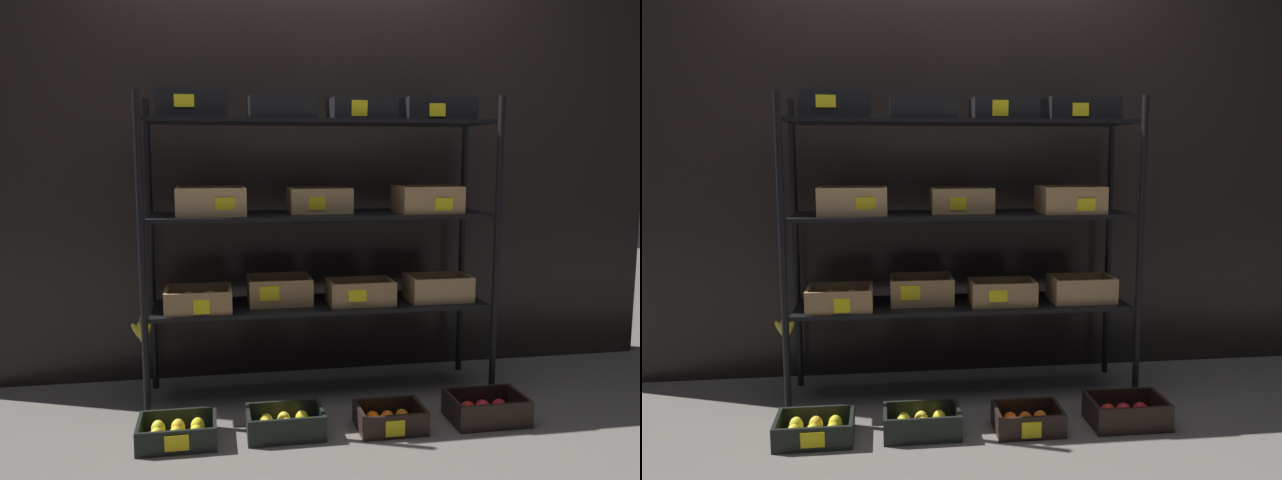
% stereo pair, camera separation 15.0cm
% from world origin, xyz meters
% --- Properties ---
extents(ground_plane, '(10.00, 10.00, 0.00)m').
position_xyz_m(ground_plane, '(0.00, 0.00, 0.00)').
color(ground_plane, '#605B56').
extents(storefront_wall, '(4.09, 0.12, 2.65)m').
position_xyz_m(storefront_wall, '(0.00, 0.42, 1.32)').
color(storefront_wall, black).
rests_on(storefront_wall, ground_plane).
extents(display_rack, '(1.81, 0.47, 1.53)m').
position_xyz_m(display_rack, '(-0.01, -0.01, 0.94)').
color(display_rack, black).
rests_on(display_rack, ground_plane).
extents(crate_ground_lemon, '(0.33, 0.25, 0.10)m').
position_xyz_m(crate_ground_lemon, '(-0.70, -0.46, 0.04)').
color(crate_ground_lemon, black).
rests_on(crate_ground_lemon, ground_plane).
extents(crate_ground_left_lemon, '(0.34, 0.22, 0.12)m').
position_xyz_m(crate_ground_left_lemon, '(-0.24, -0.46, 0.05)').
color(crate_ground_left_lemon, black).
rests_on(crate_ground_left_lemon, ground_plane).
extents(crate_ground_tangerine, '(0.30, 0.23, 0.11)m').
position_xyz_m(crate_ground_tangerine, '(0.24, -0.48, 0.04)').
color(crate_ground_tangerine, black).
rests_on(crate_ground_tangerine, ground_plane).
extents(crate_ground_apple_red, '(0.35, 0.24, 0.12)m').
position_xyz_m(crate_ground_apple_red, '(0.70, -0.47, 0.05)').
color(crate_ground_apple_red, black).
rests_on(crate_ground_apple_red, ground_plane).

